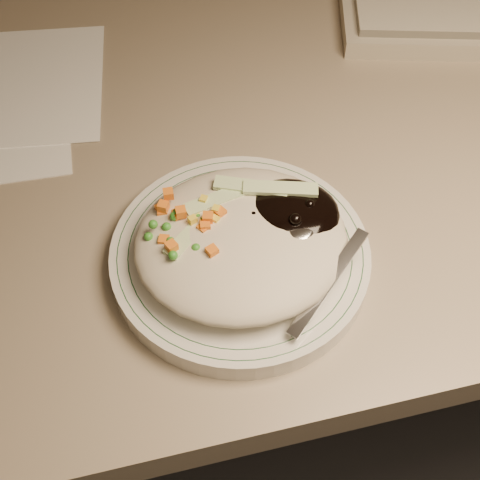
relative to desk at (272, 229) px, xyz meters
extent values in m
cube|color=gray|center=(0.00, 0.00, 0.18)|extent=(1.40, 0.70, 0.04)
cylinder|color=silver|center=(-0.09, -0.18, 0.21)|extent=(0.24, 0.24, 0.02)
torus|color=#144723|center=(-0.09, -0.18, 0.22)|extent=(0.23, 0.23, 0.00)
torus|color=#144723|center=(-0.09, -0.18, 0.22)|extent=(0.21, 0.21, 0.00)
ellipsoid|color=#B1A68F|center=(-0.09, -0.19, 0.24)|extent=(0.19, 0.18, 0.04)
ellipsoid|color=black|center=(-0.04, -0.17, 0.25)|extent=(0.10, 0.09, 0.03)
ellipsoid|color=orange|center=(-0.13, -0.17, 0.24)|extent=(0.08, 0.08, 0.02)
sphere|color=black|center=(-0.07, -0.18, 0.25)|extent=(0.01, 0.01, 0.01)
sphere|color=black|center=(-0.05, -0.17, 0.25)|extent=(0.01, 0.01, 0.01)
sphere|color=black|center=(-0.02, -0.18, 0.26)|extent=(0.01, 0.01, 0.01)
sphere|color=black|center=(-0.03, -0.16, 0.25)|extent=(0.01, 0.01, 0.01)
sphere|color=black|center=(-0.04, -0.19, 0.26)|extent=(0.01, 0.01, 0.01)
sphere|color=black|center=(-0.05, -0.18, 0.25)|extent=(0.01, 0.01, 0.01)
sphere|color=black|center=(-0.04, -0.16, 0.25)|extent=(0.01, 0.01, 0.01)
cube|color=orange|center=(-0.14, -0.16, 0.26)|extent=(0.01, 0.01, 0.01)
cube|color=orange|center=(-0.12, -0.18, 0.25)|extent=(0.01, 0.01, 0.01)
cube|color=orange|center=(-0.15, -0.15, 0.26)|extent=(0.01, 0.01, 0.01)
cube|color=orange|center=(-0.12, -0.17, 0.26)|extent=(0.01, 0.01, 0.01)
cube|color=orange|center=(-0.12, -0.18, 0.26)|extent=(0.01, 0.01, 0.01)
cube|color=orange|center=(-0.15, -0.14, 0.25)|extent=(0.01, 0.01, 0.01)
cube|color=orange|center=(-0.14, -0.16, 0.26)|extent=(0.01, 0.01, 0.01)
cube|color=orange|center=(-0.12, -0.18, 0.26)|extent=(0.01, 0.01, 0.01)
cube|color=orange|center=(-0.10, -0.17, 0.26)|extent=(0.01, 0.01, 0.01)
cube|color=orange|center=(-0.14, -0.14, 0.26)|extent=(0.01, 0.01, 0.01)
cube|color=orange|center=(-0.15, -0.20, 0.26)|extent=(0.01, 0.01, 0.01)
cube|color=orange|center=(-0.12, -0.21, 0.26)|extent=(0.01, 0.01, 0.01)
cube|color=orange|center=(-0.16, -0.18, 0.25)|extent=(0.01, 0.01, 0.01)
cube|color=orange|center=(-0.15, -0.15, 0.25)|extent=(0.01, 0.01, 0.01)
sphere|color=#388C28|center=(-0.12, -0.17, 0.25)|extent=(0.01, 0.01, 0.01)
sphere|color=#388C28|center=(-0.15, -0.21, 0.26)|extent=(0.01, 0.01, 0.01)
sphere|color=#388C28|center=(-0.15, -0.17, 0.26)|extent=(0.01, 0.01, 0.01)
sphere|color=#388C28|center=(-0.16, -0.17, 0.26)|extent=(0.01, 0.01, 0.01)
sphere|color=#388C28|center=(-0.12, -0.17, 0.25)|extent=(0.01, 0.01, 0.01)
sphere|color=#388C28|center=(-0.12, -0.20, 0.25)|extent=(0.01, 0.01, 0.01)
sphere|color=#388C28|center=(-0.13, -0.17, 0.25)|extent=(0.01, 0.01, 0.01)
sphere|color=#388C28|center=(-0.14, -0.19, 0.25)|extent=(0.01, 0.01, 0.01)
sphere|color=#388C28|center=(-0.17, -0.17, 0.25)|extent=(0.01, 0.01, 0.01)
sphere|color=#388C28|center=(-0.14, -0.16, 0.26)|extent=(0.01, 0.01, 0.01)
sphere|color=#388C28|center=(-0.14, -0.16, 0.26)|extent=(0.01, 0.01, 0.01)
sphere|color=#388C28|center=(-0.15, -0.19, 0.25)|extent=(0.01, 0.01, 0.01)
sphere|color=#388C28|center=(-0.13, -0.20, 0.26)|extent=(0.01, 0.01, 0.01)
sphere|color=#388C28|center=(-0.10, -0.15, 0.25)|extent=(0.01, 0.01, 0.01)
cube|color=yellow|center=(-0.12, -0.17, 0.25)|extent=(0.01, 0.01, 0.01)
cube|color=yellow|center=(-0.11, -0.17, 0.26)|extent=(0.01, 0.01, 0.01)
cube|color=yellow|center=(-0.13, -0.16, 0.25)|extent=(0.01, 0.01, 0.01)
cube|color=yellow|center=(-0.13, -0.17, 0.26)|extent=(0.01, 0.01, 0.01)
cube|color=yellow|center=(-0.13, -0.18, 0.25)|extent=(0.01, 0.01, 0.01)
cube|color=yellow|center=(-0.11, -0.17, 0.26)|extent=(0.01, 0.01, 0.01)
cube|color=yellow|center=(-0.11, -0.15, 0.26)|extent=(0.01, 0.01, 0.01)
cube|color=yellow|center=(-0.12, -0.18, 0.25)|extent=(0.01, 0.01, 0.01)
cube|color=#B2D18C|center=(-0.10, -0.15, 0.26)|extent=(0.07, 0.03, 0.00)
cube|color=#B2D18C|center=(-0.07, -0.14, 0.26)|extent=(0.07, 0.04, 0.00)
cube|color=#B2D18C|center=(-0.13, -0.18, 0.26)|extent=(0.06, 0.06, 0.00)
cube|color=#B2D18C|center=(-0.04, -0.15, 0.26)|extent=(0.07, 0.03, 0.00)
cube|color=#B2D18C|center=(-0.08, -0.19, 0.25)|extent=(0.07, 0.03, 0.00)
ellipsoid|color=silver|center=(-0.04, -0.20, 0.25)|extent=(0.06, 0.06, 0.01)
cube|color=silver|center=(-0.03, -0.25, 0.24)|extent=(0.09, 0.08, 0.03)
camera|label=1|loc=(-0.17, -0.54, 0.71)|focal=50.00mm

